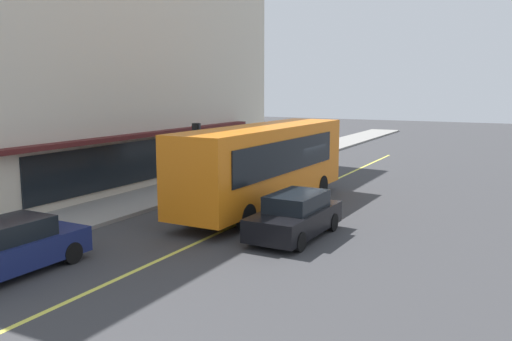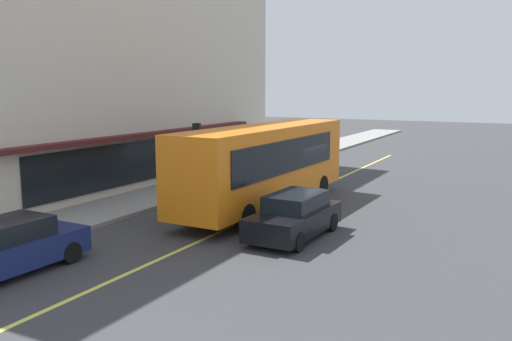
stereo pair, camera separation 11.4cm
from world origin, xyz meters
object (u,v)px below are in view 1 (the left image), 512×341
Objects in this scene: car_black at (295,216)px; pedestrian_near_storefront at (234,157)px; car_navy at (9,248)px; bus at (265,162)px; traffic_light at (197,140)px; pedestrian_waiting at (242,148)px.

pedestrian_near_storefront reaches higher than car_black.
car_navy is at bearing 141.82° from car_black.
traffic_light is (1.94, 4.69, 0.55)m from bus.
pedestrian_near_storefront is (-4.35, -1.92, 0.08)m from pedestrian_waiting.
bus reaches higher than car_black.
car_navy is at bearing 166.01° from bus.
car_navy is 16.21m from pedestrian_near_storefront.
bus is 7.31m from pedestrian_near_storefront.
pedestrian_waiting reaches higher than car_navy.
car_black is 2.33× the size of pedestrian_near_storefront.
pedestrian_waiting is 0.94× the size of pedestrian_near_storefront.
car_navy is (-12.45, -2.07, -1.79)m from traffic_light.
car_black is (-3.48, -2.90, -1.24)m from bus.
pedestrian_waiting is at bearing 13.68° from traffic_light.
traffic_light is at bearing 67.51° from bus.
bus is 10.90m from car_navy.
bus is 2.58× the size of car_navy.
car_navy is 2.49× the size of pedestrian_waiting.
pedestrian_near_storefront is at bearing -156.13° from pedestrian_waiting.
pedestrian_near_storefront is at bearing 40.07° from car_black.
traffic_light reaches higher than pedestrian_waiting.
traffic_light is at bearing -179.76° from pedestrian_near_storefront.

